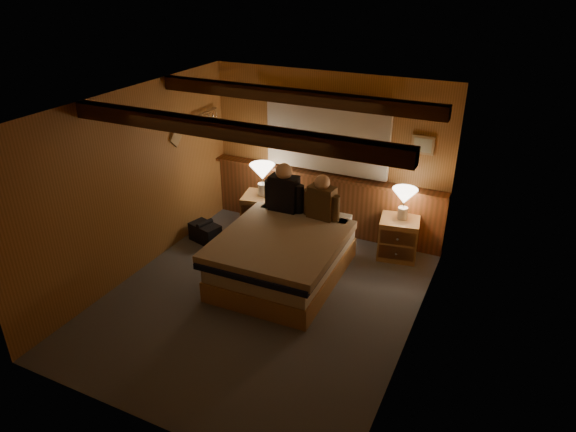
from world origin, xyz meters
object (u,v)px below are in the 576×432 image
Objects in this scene: bed at (283,255)px; lamp_right at (404,198)px; person_left at (284,191)px; person_right at (322,200)px; lamp_left at (262,174)px; nightstand_left at (262,213)px; nightstand_right at (398,238)px; duffel_bag at (205,232)px.

lamp_right reaches higher than bed.
person_right is at bearing -2.15° from person_left.
bed is at bearing -50.97° from lamp_left.
nightstand_left is 1.07× the size of nightstand_right.
duffel_bag is (-1.48, 0.39, -0.19)m from bed.
lamp_right is at bearing 32.29° from duffel_bag.
nightstand_right is at bearing -115.01° from lamp_right.
lamp_left is 0.96× the size of duffel_bag.
nightstand_left is at bearing 174.49° from nightstand_right.
nightstand_right is (1.20, 1.19, -0.05)m from bed.
lamp_left is at bearing 127.67° from bed.
nightstand_left is at bearing 128.48° from bed.
lamp_left is 2.07m from lamp_right.
nightstand_left is 2.16m from lamp_right.
person_left reaches higher than lamp_right.
nightstand_left is 2.06m from nightstand_right.
lamp_right is at bearing 4.70° from lamp_left.
lamp_left is 0.69× the size of person_left.
nightstand_left is 1.31m from person_right.
lamp_left is at bearing 174.01° from nightstand_right.
duffel_bag is at bearing -133.80° from lamp_left.
bed is 3.02× the size of person_right.
person_right is at bearing 67.77° from bed.
bed is 1.34m from nightstand_left.
person_left reaches higher than nightstand_left.
person_left reaches higher than lamp_left.
nightstand_left is at bearing -174.82° from lamp_right.
person_right is (1.10, -0.39, -0.05)m from lamp_left.
duffel_bag is (-0.62, -0.64, -0.16)m from nightstand_left.
person_right reaches higher than lamp_left.
nightstand_left is at bearing -118.58° from lamp_left.
nightstand_right is at bearing 17.55° from person_left.
person_right is (-0.95, -0.53, 0.61)m from nightstand_right.
bed is at bearing 0.33° from duffel_bag.
lamp_left reaches higher than duffel_bag.
bed is at bearing -134.90° from lamp_right.
person_left is at bearing -46.03° from nightstand_left.
nightstand_left is 0.91m from person_left.
lamp_left is at bearing 142.43° from person_left.
person_left is (0.54, -0.39, -0.02)m from lamp_left.
bed is 1.54m from duffel_bag.
person_left is at bearing -175.25° from person_right.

